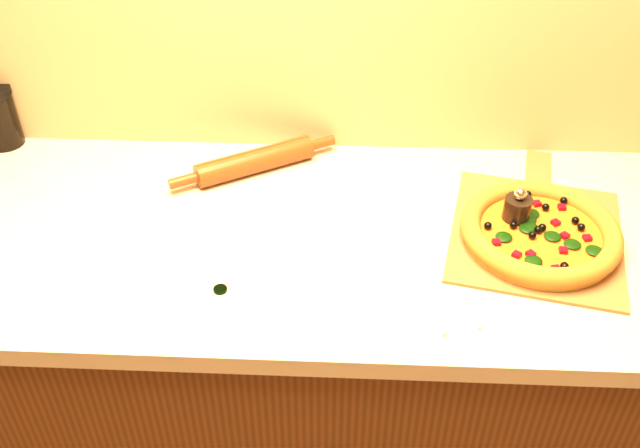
{
  "coord_description": "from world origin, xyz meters",
  "views": [
    {
      "loc": [
        0.13,
        0.31,
        1.82
      ],
      "look_at": [
        0.09,
        1.38,
        0.96
      ],
      "focal_mm": 40.0,
      "sensor_mm": 36.0,
      "label": 1
    }
  ],
  "objects_px": {
    "pizza_peel": "(536,231)",
    "rolling_pin": "(255,161)",
    "pizza": "(540,232)",
    "pepper_grinder": "(516,213)"
  },
  "relations": [
    {
      "from": "pepper_grinder",
      "to": "pizza_peel",
      "type": "bearing_deg",
      "value": -7.86
    },
    {
      "from": "pepper_grinder",
      "to": "rolling_pin",
      "type": "xyz_separation_m",
      "value": [
        -0.55,
        0.18,
        -0.01
      ]
    },
    {
      "from": "pizza",
      "to": "rolling_pin",
      "type": "height_order",
      "value": "rolling_pin"
    },
    {
      "from": "pizza",
      "to": "pepper_grinder",
      "type": "xyz_separation_m",
      "value": [
        -0.04,
        0.04,
        0.01
      ]
    },
    {
      "from": "pizza",
      "to": "rolling_pin",
      "type": "distance_m",
      "value": 0.63
    },
    {
      "from": "rolling_pin",
      "to": "pizza",
      "type": "bearing_deg",
      "value": -20.86
    },
    {
      "from": "pizza_peel",
      "to": "pizza",
      "type": "bearing_deg",
      "value": -83.02
    },
    {
      "from": "pizza_peel",
      "to": "pizza",
      "type": "distance_m",
      "value": 0.04
    },
    {
      "from": "pizza_peel",
      "to": "rolling_pin",
      "type": "height_order",
      "value": "rolling_pin"
    },
    {
      "from": "pizza",
      "to": "pizza_peel",
      "type": "bearing_deg",
      "value": 84.91
    }
  ]
}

